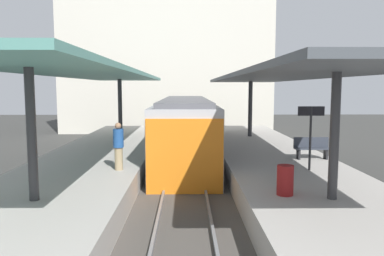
{
  "coord_description": "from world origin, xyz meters",
  "views": [
    {
      "loc": [
        0.06,
        -14.27,
        3.83
      ],
      "look_at": [
        0.33,
        3.49,
        1.94
      ],
      "focal_mm": 35.25,
      "sensor_mm": 36.0,
      "label": 1
    }
  ],
  "objects_px": {
    "commuter_train": "(185,129)",
    "platform_sign": "(311,123)",
    "platform_bench": "(312,147)",
    "litter_bin": "(285,180)",
    "passenger_near_bench": "(118,146)"
  },
  "relations": [
    {
      "from": "commuter_train",
      "to": "passenger_near_bench",
      "type": "distance_m",
      "value": 6.62
    },
    {
      "from": "commuter_train",
      "to": "platform_sign",
      "type": "distance_m",
      "value": 7.74
    },
    {
      "from": "platform_bench",
      "to": "passenger_near_bench",
      "type": "bearing_deg",
      "value": -165.25
    },
    {
      "from": "platform_sign",
      "to": "litter_bin",
      "type": "relative_size",
      "value": 2.76
    },
    {
      "from": "commuter_train",
      "to": "platform_sign",
      "type": "relative_size",
      "value": 5.88
    },
    {
      "from": "platform_bench",
      "to": "platform_sign",
      "type": "relative_size",
      "value": 0.63
    },
    {
      "from": "commuter_train",
      "to": "platform_bench",
      "type": "height_order",
      "value": "commuter_train"
    },
    {
      "from": "passenger_near_bench",
      "to": "platform_sign",
      "type": "bearing_deg",
      "value": -1.24
    },
    {
      "from": "litter_bin",
      "to": "passenger_near_bench",
      "type": "height_order",
      "value": "passenger_near_bench"
    },
    {
      "from": "platform_bench",
      "to": "commuter_train",
      "type": "bearing_deg",
      "value": 139.93
    },
    {
      "from": "platform_bench",
      "to": "litter_bin",
      "type": "distance_m",
      "value": 5.64
    },
    {
      "from": "platform_bench",
      "to": "platform_sign",
      "type": "height_order",
      "value": "platform_sign"
    },
    {
      "from": "platform_sign",
      "to": "litter_bin",
      "type": "distance_m",
      "value": 3.65
    },
    {
      "from": "commuter_train",
      "to": "platform_bench",
      "type": "relative_size",
      "value": 9.29
    },
    {
      "from": "commuter_train",
      "to": "litter_bin",
      "type": "bearing_deg",
      "value": -74.06
    }
  ]
}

